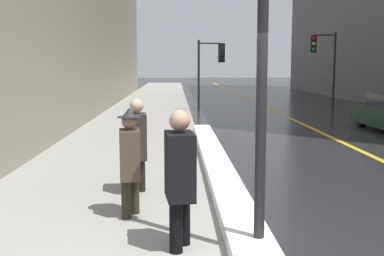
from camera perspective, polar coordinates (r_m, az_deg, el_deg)
name	(u,v)px	position (r m, az deg, el deg)	size (l,w,h in m)	color
sidewalk_slab	(143,119)	(19.60, -5.80, 1.13)	(4.00, 80.00, 0.01)	#9E9B93
road_centre_stripe	(290,118)	(20.11, 11.52, 1.16)	(0.16, 80.00, 0.00)	gold
snow_bank_curb	(217,166)	(9.88, 3.02, -4.51)	(0.53, 11.97, 0.22)	white
lamp_post	(263,7)	(5.34, 8.43, 14.03)	(0.28, 0.28, 4.60)	black
traffic_light_near	(213,60)	(23.21, 2.54, 8.06)	(1.31, 0.36, 3.34)	black
traffic_light_far	(322,53)	(26.24, 15.11, 8.59)	(1.31, 0.33, 3.86)	black
pedestrian_nearside	(180,173)	(5.58, -1.45, -5.39)	(0.37, 0.56, 1.65)	black
pedestrian_in_fedora	(130,158)	(6.85, -7.38, -3.53)	(0.33, 0.51, 1.57)	#2A241B
pedestrian_in_glasses	(137,141)	(8.06, -6.53, -1.60)	(0.36, 0.55, 1.61)	black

